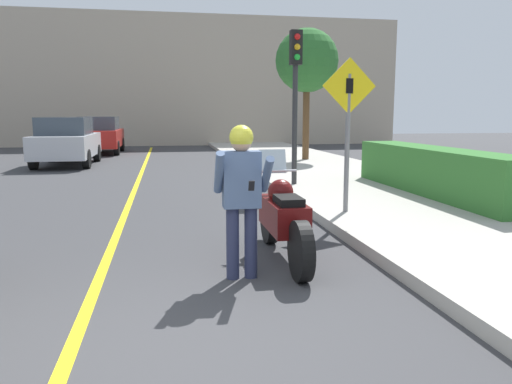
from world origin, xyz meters
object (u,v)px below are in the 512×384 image
at_px(motorcycle, 283,218).
at_px(parked_car_silver, 67,141).
at_px(person_biker, 242,186).
at_px(crossing_sign, 348,120).
at_px(traffic_light, 295,78).
at_px(street_tree, 307,61).
at_px(parked_car_red, 100,135).

bearing_deg(motorcycle, parked_car_silver, 110.90).
xyz_separation_m(person_biker, parked_car_silver, (-4.20, 13.22, -0.16)).
bearing_deg(crossing_sign, parked_car_silver, 121.08).
height_order(person_biker, parked_car_silver, parked_car_silver).
bearing_deg(crossing_sign, traffic_light, 90.02).
bearing_deg(crossing_sign, street_tree, 78.04).
height_order(traffic_light, parked_car_red, traffic_light).
xyz_separation_m(person_biker, traffic_light, (2.17, 6.06, 1.58)).
bearing_deg(parked_car_silver, motorcycle, -69.10).
xyz_separation_m(motorcycle, crossing_sign, (1.56, 2.02, 1.16)).
relative_size(crossing_sign, street_tree, 0.55).
relative_size(motorcycle, street_tree, 0.50).
distance_m(traffic_light, street_tree, 6.67).
distance_m(person_biker, parked_car_red, 18.99).
bearing_deg(parked_car_red, person_biker, -78.67).
distance_m(street_tree, parked_car_silver, 8.91).
relative_size(motorcycle, person_biker, 1.38).
bearing_deg(motorcycle, traffic_light, 73.97).
xyz_separation_m(motorcycle, parked_car_red, (-4.34, 18.00, 0.34)).
distance_m(crossing_sign, traffic_light, 3.54).
relative_size(street_tree, parked_car_silver, 1.10).
relative_size(motorcycle, crossing_sign, 0.91).
bearing_deg(person_biker, motorcycle, 45.85).
height_order(crossing_sign, traffic_light, traffic_light).
height_order(motorcycle, street_tree, street_tree).
distance_m(street_tree, parked_car_red, 10.52).
bearing_deg(parked_car_silver, crossing_sign, -58.92).
bearing_deg(traffic_light, person_biker, -109.68).
height_order(person_biker, crossing_sign, crossing_sign).
bearing_deg(motorcycle, parked_car_red, 103.55).
distance_m(traffic_light, parked_car_silver, 9.74).
relative_size(motorcycle, parked_car_red, 0.55).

